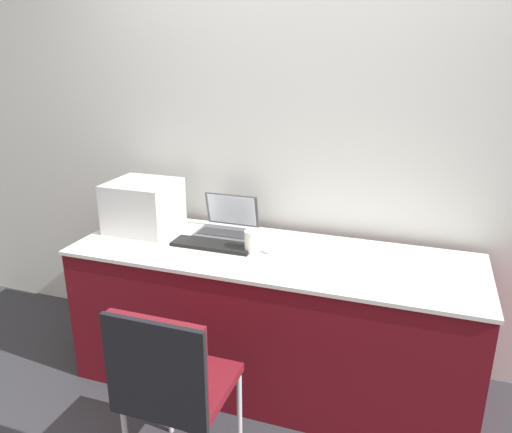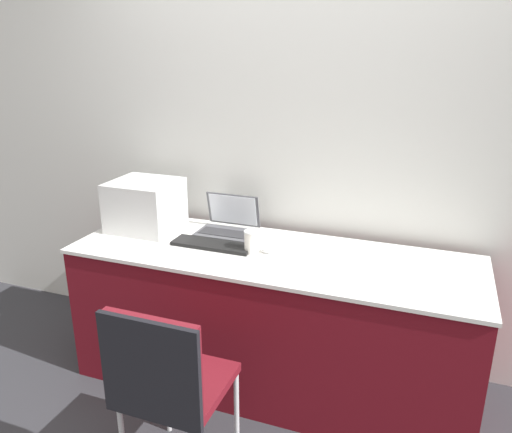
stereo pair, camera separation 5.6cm
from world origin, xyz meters
TOP-DOWN VIEW (x-y plane):
  - ground_plane at (0.00, 0.00)m, footprint 14.00×14.00m
  - wall_back at (0.00, 0.79)m, footprint 8.00×0.05m
  - table at (0.00, 0.34)m, footprint 2.15×0.71m
  - printer at (-0.82, 0.44)m, footprint 0.37×0.35m
  - laptop_left at (-0.33, 0.54)m, footprint 0.32×0.25m
  - external_keyboard at (-0.33, 0.32)m, footprint 0.45×0.13m
  - coffee_cup at (-0.10, 0.31)m, footprint 0.08×0.08m
  - mouse at (-0.03, 0.34)m, footprint 0.06×0.05m
  - chair at (-0.16, -0.50)m, footprint 0.42×0.43m

SIDE VIEW (x-z plane):
  - ground_plane at x=0.00m, z-range 0.00..0.00m
  - table at x=0.00m, z-range 0.00..0.79m
  - chair at x=-0.16m, z-range 0.12..1.00m
  - external_keyboard at x=-0.33m, z-range 0.79..0.81m
  - mouse at x=-0.03m, z-range 0.79..0.82m
  - laptop_left at x=-0.33m, z-range 0.73..0.95m
  - coffee_cup at x=-0.10m, z-range 0.79..0.91m
  - printer at x=-0.82m, z-range 0.80..1.09m
  - wall_back at x=0.00m, z-range 0.00..2.60m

